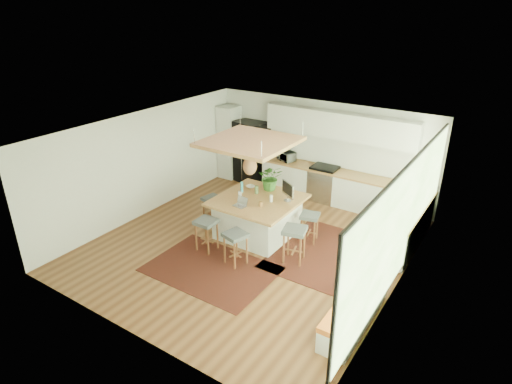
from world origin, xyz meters
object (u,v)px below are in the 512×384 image
Objects in this scene: fridge at (251,153)px; stool_near_left at (207,236)px; stool_right_front at (294,246)px; island_plant at (271,180)px; stool_left_side at (213,210)px; stool_right_back at (309,227)px; monitor at (288,190)px; laptop at (239,201)px; island at (258,217)px; microwave at (286,155)px; stool_near_right at (236,249)px.

fridge is 2.53× the size of stool_near_left.
island_plant is (-1.32, 1.18, 0.83)m from stool_right_front.
stool_near_left is 1.06× the size of stool_left_side.
island_plant is at bearing -33.29° from fridge.
stool_right_front is 0.95m from stool_right_back.
monitor reaches higher than stool_near_left.
fridge reaches higher than stool_right_back.
laptop is at bearing -20.21° from stool_left_side.
microwave is at bearing 105.98° from island.
laptop is (-0.43, 0.77, 0.70)m from stool_near_right.
island is 1.27m from stool_left_side.
fridge is 4.66m from stool_near_right.
microwave is 2.18m from island_plant.
island_plant reaches higher than stool_right_front.
monitor reaches higher than stool_right_front.
fridge reaches higher than stool_near_left.
stool_near_right reaches higher than stool_right_back.
stool_near_right is at bearing -77.13° from island.
stool_near_left is 1.51× the size of microwave.
stool_near_left is (1.43, -3.91, -0.57)m from fridge.
microwave is at bearing 109.52° from island_plant.
stool_right_front is 1.58× the size of monitor.
laptop is (-1.41, -0.00, 0.70)m from stool_right_front.
fridge is 4.65m from stool_right_front.
island is 2.86m from microwave.
monitor is 2.77m from microwave.
monitor is at bearing -29.23° from fridge.
fridge is 2.94× the size of island_plant.
island_plant is at bearing 93.59° from island.
microwave reaches higher than stool_right_back.
stool_near_right is 2.14m from island_plant.
stool_near_left is at bearing -96.22° from monitor.
laptop is (-1.29, -0.94, 0.70)m from stool_right_back.
stool_near_right is at bearing -37.15° from stool_left_side.
island_plant is (-1.20, 0.24, 0.83)m from stool_right_back.
laptop is at bearing -60.37° from microwave.
fridge is 3.76× the size of monitor.
stool_near_left is 2.36m from stool_right_back.
stool_near_right is 4.21m from microwave.
island_plant is (0.09, 1.18, 0.13)m from laptop.
island is 1.36m from stool_near_right.
island reaches higher than stool_near_left.
fridge reaches higher than microwave.
stool_near_left reaches higher than stool_near_right.
laptop is at bearing -179.98° from stool_right_front.
stool_right_back is 3.09m from microwave.
stool_left_side is (-0.70, 1.08, 0.00)m from stool_near_left.
island_plant reaches higher than stool_near_right.
stool_near_left is at bearing -57.21° from stool_left_side.
fridge reaches higher than island.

